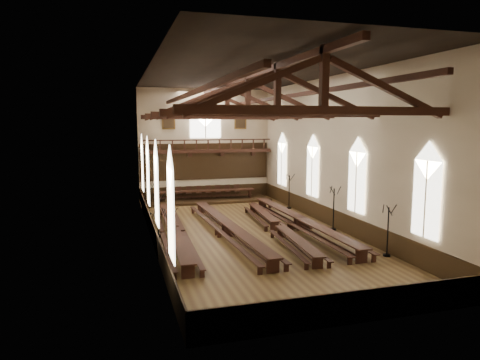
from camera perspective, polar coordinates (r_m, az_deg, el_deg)
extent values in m
plane|color=brown|center=(27.42, 1.00, -7.01)|extent=(26.00, 26.00, 0.00)
plane|color=beige|center=(39.19, -4.63, 4.76)|extent=(12.00, 0.00, 12.00)
plane|color=beige|center=(14.76, 16.14, -0.13)|extent=(12.00, 0.00, 12.00)
plane|color=beige|center=(25.49, -11.99, 3.12)|extent=(0.00, 26.00, 26.00)
plane|color=beige|center=(28.95, 12.46, 3.62)|extent=(0.00, 26.00, 26.00)
plane|color=black|center=(26.72, 1.05, 14.22)|extent=(26.00, 26.00, 0.00)
cube|color=black|center=(39.61, -4.56, -1.61)|extent=(11.90, 0.08, 1.20)
cube|color=black|center=(15.97, 15.46, -15.97)|extent=(11.90, 0.08, 1.20)
cube|color=black|center=(26.19, -11.64, -6.52)|extent=(0.08, 25.90, 1.20)
cube|color=black|center=(29.55, 12.15, -4.92)|extent=(0.08, 25.90, 1.20)
cube|color=white|center=(16.83, -9.19, -4.54)|extent=(0.05, 1.80, 3.60)
cube|color=white|center=(16.55, -9.32, 1.57)|extent=(0.05, 1.80, 1.80)
cylinder|color=beige|center=(16.84, -9.06, -4.53)|extent=(0.08, 0.08, 3.60)
cube|color=white|center=(22.70, -11.06, -1.45)|extent=(0.05, 1.80, 3.60)
cube|color=white|center=(22.50, -11.18, 3.08)|extent=(0.05, 1.80, 1.80)
cylinder|color=beige|center=(22.71, -10.96, -1.44)|extent=(0.08, 0.08, 3.60)
cube|color=white|center=(28.63, -12.16, 0.37)|extent=(0.05, 1.80, 3.60)
cube|color=white|center=(28.46, -12.26, 3.97)|extent=(0.05, 1.80, 1.80)
cylinder|color=beige|center=(28.63, -12.08, 0.37)|extent=(0.08, 0.08, 3.60)
cube|color=white|center=(34.58, -12.88, 1.56)|extent=(0.05, 1.80, 3.60)
cube|color=white|center=(34.44, -12.97, 4.54)|extent=(0.05, 1.80, 1.80)
cylinder|color=beige|center=(34.58, -12.81, 1.56)|extent=(0.08, 0.08, 3.60)
cube|color=white|center=(21.65, 23.57, -2.38)|extent=(0.05, 1.80, 3.60)
cube|color=white|center=(21.43, 23.82, 2.37)|extent=(0.05, 1.80, 1.80)
cylinder|color=beige|center=(21.63, 23.49, -2.39)|extent=(0.08, 0.08, 3.60)
cube|color=white|center=(26.48, 15.28, -0.30)|extent=(0.05, 1.80, 3.60)
cube|color=white|center=(26.30, 15.41, 3.58)|extent=(0.05, 1.80, 1.80)
cylinder|color=beige|center=(26.45, 15.20, -0.31)|extent=(0.08, 0.08, 3.60)
cube|color=white|center=(31.70, 9.63, 1.12)|extent=(0.05, 1.80, 3.60)
cube|color=white|center=(31.56, 9.70, 4.37)|extent=(0.05, 1.80, 1.80)
cylinder|color=beige|center=(31.69, 9.56, 1.11)|extent=(0.08, 0.08, 3.60)
cube|color=white|center=(37.17, 5.60, 2.12)|extent=(0.05, 1.80, 3.60)
cube|color=white|center=(37.04, 5.64, 4.89)|extent=(0.05, 1.80, 1.80)
cylinder|color=beige|center=(37.15, 5.55, 2.12)|extent=(0.08, 0.08, 3.60)
cube|color=silver|center=(39.05, -4.63, 7.39)|extent=(2.80, 0.05, 2.40)
cube|color=silver|center=(39.06, -4.65, 9.15)|extent=(2.80, 0.05, 2.80)
cylinder|color=beige|center=(39.01, -4.62, 7.39)|extent=(0.10, 0.10, 2.40)
cube|color=#331810|center=(38.59, -4.43, 3.82)|extent=(11.80, 1.20, 0.20)
cube|color=black|center=(39.24, -4.59, 2.49)|extent=(11.80, 0.10, 3.30)
cube|color=#331810|center=(38.01, -4.28, 5.35)|extent=(11.60, 0.12, 0.10)
cube|color=#331810|center=(38.05, -4.27, 4.00)|extent=(11.60, 0.12, 0.10)
cube|color=#331810|center=(38.34, -11.16, 3.31)|extent=(0.35, 0.40, 0.50)
cube|color=#331810|center=(38.72, -6.73, 3.44)|extent=(0.35, 0.40, 0.50)
cube|color=#331810|center=(39.33, -2.40, 3.55)|extent=(0.35, 0.40, 0.50)
cube|color=#331810|center=(40.15, 1.77, 3.63)|extent=(0.35, 0.40, 0.50)
cube|color=brown|center=(38.53, -9.50, 7.76)|extent=(1.15, 0.06, 1.45)
cube|color=black|center=(38.49, -9.49, 7.76)|extent=(0.95, 0.04, 1.25)
cube|color=brown|center=(39.85, 0.06, 7.85)|extent=(1.15, 0.06, 1.45)
cube|color=black|center=(39.81, 0.07, 7.85)|extent=(0.95, 0.04, 1.25)
cube|color=#331810|center=(17.25, 11.05, 9.08)|extent=(11.70, 0.35, 0.35)
cube|color=#331810|center=(17.34, 11.16, 13.38)|extent=(0.30, 0.30, 2.40)
cube|color=#331810|center=(16.19, 1.81, 12.52)|extent=(5.44, 0.26, 2.40)
cube|color=#331810|center=(18.78, 19.12, 11.43)|extent=(5.44, 0.26, 2.40)
cube|color=#331810|center=(21.82, 4.97, 8.85)|extent=(11.70, 0.35, 0.35)
cube|color=#331810|center=(21.89, 5.01, 12.25)|extent=(0.30, 0.30, 2.40)
cube|color=#331810|center=(20.99, -2.50, 11.38)|extent=(5.44, 0.26, 2.40)
cube|color=#331810|center=(23.05, 11.81, 10.89)|extent=(5.44, 0.26, 2.40)
cube|color=#331810|center=(26.54, 1.03, 8.64)|extent=(11.70, 0.35, 0.35)
cube|color=#331810|center=(26.60, 1.04, 11.44)|extent=(0.30, 0.30, 2.40)
cube|color=#331810|center=(25.87, -5.17, 10.63)|extent=(5.44, 0.26, 2.40)
cube|color=#331810|center=(27.56, 6.86, 10.42)|extent=(5.44, 0.26, 2.40)
cube|color=#331810|center=(31.35, -1.71, 8.47)|extent=(11.70, 0.35, 0.35)
cube|color=#331810|center=(31.40, -1.71, 10.84)|extent=(0.30, 0.30, 2.40)
cube|color=#331810|center=(30.78, -6.99, 10.11)|extent=(5.44, 0.26, 2.40)
cube|color=#331810|center=(32.22, 3.33, 10.04)|extent=(5.44, 0.26, 2.40)
cube|color=#331810|center=(36.21, -3.71, 8.34)|extent=(11.70, 0.35, 0.35)
cube|color=#331810|center=(36.25, -3.73, 10.39)|extent=(0.30, 0.30, 2.40)
cube|color=#331810|center=(35.72, -8.30, 9.73)|extent=(5.44, 0.26, 2.40)
cube|color=#331810|center=(36.97, 0.70, 9.73)|extent=(5.44, 0.26, 2.40)
cube|color=#331810|center=(25.81, -6.25, 11.52)|extent=(0.25, 25.70, 0.25)
cube|color=#331810|center=(27.78, 7.80, 11.21)|extent=(0.25, 25.70, 0.25)
cube|color=#331810|center=(26.68, 1.04, 13.58)|extent=(0.30, 25.70, 0.30)
cube|color=#331810|center=(22.60, -7.70, -8.38)|extent=(0.94, 7.10, 0.08)
cube|color=#331810|center=(19.71, -6.27, -11.93)|extent=(0.60, 0.10, 0.68)
cube|color=#331810|center=(25.75, -8.75, -7.29)|extent=(0.60, 0.10, 0.68)
cube|color=#331810|center=(22.73, -7.68, -9.51)|extent=(0.29, 6.27, 0.08)
cube|color=#331810|center=(22.62, -9.29, -9.17)|extent=(0.51, 7.09, 0.06)
cube|color=#331810|center=(19.64, -8.09, -12.47)|extent=(0.23, 0.08, 0.39)
cube|color=#331810|center=(25.78, -10.16, -7.63)|extent=(0.23, 0.08, 0.39)
cube|color=#331810|center=(22.76, -6.10, -9.01)|extent=(0.51, 7.09, 0.06)
cube|color=#331810|center=(19.80, -4.40, -12.24)|extent=(0.23, 0.08, 0.39)
cube|color=#331810|center=(25.90, -7.37, -7.50)|extent=(0.23, 0.08, 0.39)
cube|color=#331810|center=(29.73, -9.83, -4.55)|extent=(0.94, 7.10, 0.08)
cube|color=#331810|center=(26.73, -9.04, -6.74)|extent=(0.60, 0.10, 0.68)
cube|color=#331810|center=(32.91, -10.45, -4.06)|extent=(0.60, 0.10, 0.68)
cube|color=#331810|center=(29.83, -9.81, -5.43)|extent=(0.29, 6.27, 0.08)
cube|color=#331810|center=(29.75, -11.03, -5.15)|extent=(0.51, 7.09, 0.06)
cube|color=#331810|center=(26.67, -10.37, -7.12)|extent=(0.23, 0.08, 0.39)
cube|color=#331810|center=(32.96, -11.54, -4.33)|extent=(0.23, 0.08, 0.39)
cube|color=#331810|center=(29.85, -8.62, -5.06)|extent=(0.51, 7.09, 0.06)
cube|color=#331810|center=(26.78, -7.68, -7.00)|extent=(0.23, 0.08, 0.39)
cube|color=#331810|center=(33.04, -9.36, -4.25)|extent=(0.23, 0.08, 0.39)
cube|color=#331810|center=(23.09, 0.74, -7.87)|extent=(1.05, 7.49, 0.09)
cube|color=#331810|center=(20.16, 3.57, -11.39)|extent=(0.64, 0.11, 0.71)
cube|color=#331810|center=(26.31, -1.41, -6.84)|extent=(0.64, 0.11, 0.71)
cube|color=#331810|center=(23.22, 0.74, -9.04)|extent=(0.36, 6.61, 0.09)
cube|color=#331810|center=(22.97, -0.84, -8.75)|extent=(0.61, 7.47, 0.06)
cube|color=#331810|center=(19.94, 1.82, -12.06)|extent=(0.24, 0.08, 0.42)
cube|color=#331810|center=(26.22, -2.83, -7.24)|extent=(0.24, 0.08, 0.42)
cube|color=#331810|center=(23.39, 2.28, -8.46)|extent=(0.61, 7.47, 0.06)
cube|color=#331810|center=(20.41, 5.38, -11.61)|extent=(0.24, 0.08, 0.42)
cube|color=#331810|center=(26.60, -0.07, -7.01)|extent=(0.24, 0.08, 0.42)
cube|color=#331810|center=(30.05, -3.39, -4.25)|extent=(1.05, 7.49, 0.09)
cube|color=#331810|center=(26.96, -1.78, -6.49)|extent=(0.64, 0.11, 0.71)
cube|color=#331810|center=(33.34, -4.67, -3.78)|extent=(0.64, 0.11, 0.71)
cube|color=#331810|center=(30.15, -3.38, -5.16)|extent=(0.36, 6.61, 0.09)
cube|color=#331810|center=(29.95, -4.61, -4.90)|extent=(0.61, 7.47, 0.06)
cube|color=#331810|center=(26.76, -3.12, -6.93)|extent=(0.24, 0.08, 0.42)
cube|color=#331810|center=(33.28, -5.79, -4.08)|extent=(0.24, 0.08, 0.42)
cube|color=#331810|center=(30.29, -2.17, -4.74)|extent=(0.61, 7.47, 0.06)
cube|color=#331810|center=(27.13, -0.41, -6.72)|extent=(0.24, 0.08, 0.42)
cube|color=#331810|center=(33.59, -3.59, -3.95)|extent=(0.24, 0.08, 0.42)
cube|color=#331810|center=(23.70, 8.41, -7.80)|extent=(1.17, 6.47, 0.07)
cube|color=#331810|center=(21.32, 11.69, -10.61)|extent=(0.55, 0.12, 0.62)
cube|color=#331810|center=(26.36, 5.76, -6.96)|extent=(0.55, 0.12, 0.62)
cube|color=#331810|center=(23.82, 8.39, -8.79)|extent=(0.54, 5.69, 0.07)
cube|color=#331810|center=(23.59, 7.08, -8.53)|extent=(0.78, 6.44, 0.06)
cube|color=#331810|center=(21.11, 10.28, -11.13)|extent=(0.21, 0.08, 0.36)
cube|color=#331810|center=(26.27, 4.52, -7.28)|extent=(0.21, 0.08, 0.36)
cube|color=#331810|center=(23.97, 9.69, -8.32)|extent=(0.78, 6.44, 0.06)
cube|color=#331810|center=(21.54, 13.15, -10.82)|extent=(0.21, 0.08, 0.36)
cube|color=#331810|center=(26.60, 6.90, -7.13)|extent=(0.21, 0.08, 0.36)
cube|color=#331810|center=(30.39, 2.59, -4.31)|extent=(1.17, 6.47, 0.07)
cube|color=#331810|center=(27.81, 4.52, -6.17)|extent=(0.55, 0.12, 0.62)
cube|color=#331810|center=(33.16, 0.97, -3.91)|extent=(0.55, 0.12, 0.62)
cube|color=#331810|center=(30.48, 2.59, -5.09)|extent=(0.54, 5.69, 0.07)
cube|color=#331810|center=(30.31, 1.54, -4.85)|extent=(0.78, 6.44, 0.06)
cube|color=#331810|center=(27.65, 3.41, -6.52)|extent=(0.21, 0.08, 0.36)
cube|color=#331810|center=(33.11, -0.02, -4.15)|extent=(0.21, 0.08, 0.36)
cube|color=#331810|center=(30.59, 3.63, -4.75)|extent=(0.78, 6.44, 0.06)
cube|color=#331810|center=(27.96, 5.68, -6.39)|extent=(0.21, 0.08, 0.36)
cube|color=#331810|center=(33.35, 1.91, -4.07)|extent=(0.21, 0.08, 0.36)
cube|color=#331810|center=(25.06, 11.48, -6.73)|extent=(0.88, 7.70, 0.09)
cube|color=#331810|center=(22.29, 15.64, -9.77)|extent=(0.65, 0.10, 0.74)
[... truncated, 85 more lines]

